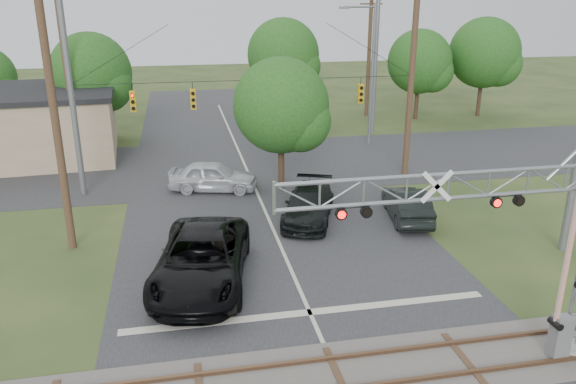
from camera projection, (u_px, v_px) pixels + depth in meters
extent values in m
cube|color=#28282A|center=(285.00, 257.00, 23.81)|extent=(14.00, 90.00, 0.02)
cube|color=#28282A|center=(244.00, 164.00, 36.75)|extent=(90.00, 12.00, 0.02)
cube|color=#534D48|center=(337.00, 375.00, 16.41)|extent=(90.00, 3.20, 0.05)
cube|color=brown|center=(331.00, 358.00, 17.05)|extent=(90.00, 0.12, 0.14)
cylinder|color=gray|center=(569.00, 348.00, 17.46)|extent=(0.87, 0.87, 0.29)
cube|color=slate|center=(560.00, 338.00, 16.98)|extent=(0.53, 0.43, 1.45)
cube|color=red|center=(569.00, 250.00, 15.96)|extent=(0.14, 0.09, 4.82)
cylinder|color=slate|center=(71.00, 91.00, 29.39)|extent=(0.32, 0.32, 11.50)
cylinder|color=#3E291D|center=(411.00, 81.00, 32.89)|extent=(0.36, 0.36, 11.50)
cylinder|color=black|center=(251.00, 80.00, 31.04)|extent=(19.00, 0.03, 0.03)
cube|color=#CF980E|center=(133.00, 101.00, 30.18)|extent=(0.30, 0.30, 1.10)
cube|color=#CF980E|center=(193.00, 99.00, 30.77)|extent=(0.30, 0.30, 1.10)
cube|color=#CF980E|center=(251.00, 97.00, 31.36)|extent=(0.30, 0.30, 1.10)
cube|color=#CF980E|center=(307.00, 95.00, 31.95)|extent=(0.30, 0.30, 1.10)
cube|color=#CF980E|center=(360.00, 94.00, 32.54)|extent=(0.30, 0.30, 1.10)
imported|color=black|center=(202.00, 259.00, 21.38)|extent=(4.60, 7.68, 2.00)
imported|color=black|center=(309.00, 205.00, 27.54)|extent=(3.93, 5.84, 1.57)
imported|color=#B6B8BE|center=(213.00, 176.00, 31.63)|extent=(5.27, 3.08, 1.69)
imported|color=black|center=(407.00, 204.00, 27.65)|extent=(2.45, 4.98, 1.57)
cylinder|color=slate|center=(372.00, 77.00, 40.06)|extent=(0.22, 0.22, 9.94)
cylinder|color=slate|center=(360.00, 7.00, 38.28)|extent=(2.21, 0.13, 0.13)
cube|color=slate|center=(344.00, 8.00, 38.09)|extent=(0.66, 0.28, 0.17)
cylinder|color=#3E291D|center=(65.00, 64.00, 36.28)|extent=(0.34, 0.34, 12.50)
cylinder|color=slate|center=(376.00, 46.00, 43.19)|extent=(0.34, 0.34, 13.47)
cylinder|color=#3E291D|center=(54.00, 112.00, 22.75)|extent=(0.34, 0.34, 12.03)
cylinder|color=#3E291D|center=(369.00, 58.00, 49.66)|extent=(0.34, 0.34, 10.44)
cube|color=#3E291D|center=(371.00, 4.00, 48.16)|extent=(2.00, 0.12, 0.12)
cylinder|color=#39271A|center=(96.00, 119.00, 41.16)|extent=(0.36, 0.36, 3.71)
sphere|color=#1C4E16|center=(91.00, 73.00, 40.03)|extent=(5.74, 5.74, 5.74)
cylinder|color=#39271A|center=(281.00, 160.00, 31.66)|extent=(0.36, 0.36, 3.41)
sphere|color=#1C4E16|center=(281.00, 105.00, 30.63)|extent=(5.26, 5.26, 5.26)
cylinder|color=#39271A|center=(283.00, 97.00, 49.39)|extent=(0.36, 0.36, 4.00)
sphere|color=#1C4E16|center=(283.00, 54.00, 48.18)|extent=(6.18, 6.18, 6.18)
cylinder|color=#39271A|center=(417.00, 99.00, 49.54)|extent=(0.36, 0.36, 3.58)
sphere|color=#1C4E16|center=(420.00, 61.00, 48.46)|extent=(5.53, 5.53, 5.53)
cylinder|color=#39271A|center=(480.00, 94.00, 50.83)|extent=(0.36, 0.36, 4.00)
sphere|color=#1C4E16|center=(484.00, 53.00, 49.62)|extent=(6.18, 6.18, 6.18)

